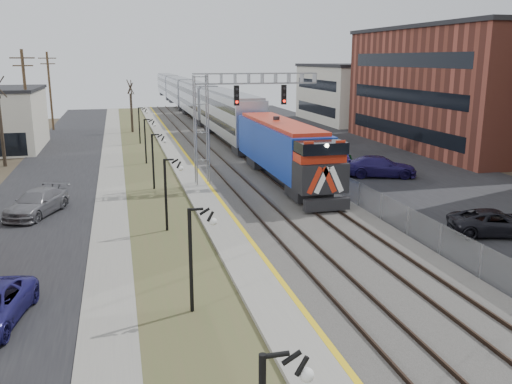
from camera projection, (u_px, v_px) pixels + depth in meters
name	position (u px, v px, depth m)	size (l,w,h in m)	color
street_west	(54.00, 175.00, 43.61)	(7.00, 120.00, 0.04)	black
sidewalk	(112.00, 172.00, 44.69)	(2.00, 120.00, 0.08)	gray
grass_median	(148.00, 170.00, 45.41)	(4.00, 120.00, 0.06)	#48522C
platform	(184.00, 167.00, 46.11)	(2.00, 120.00, 0.24)	gray
ballast_bed	(241.00, 165.00, 47.32)	(8.00, 120.00, 0.20)	#595651
parking_lot	(367.00, 160.00, 50.22)	(16.00, 120.00, 0.04)	black
platform_edge	(194.00, 166.00, 46.29)	(0.24, 120.00, 0.01)	gold
track_near	(219.00, 164.00, 46.79)	(1.58, 120.00, 0.15)	#2D2119
track_far	(258.00, 162.00, 47.63)	(1.58, 120.00, 0.15)	#2D2119
train	(194.00, 100.00, 84.22)	(3.00, 108.65, 5.33)	#13339B
signal_gantry	(225.00, 110.00, 38.74)	(9.00, 1.07, 8.15)	gray
lampposts	(165.00, 194.00, 29.22)	(0.14, 62.14, 4.00)	black
fence	(287.00, 155.00, 48.16)	(0.04, 120.00, 1.60)	gray
bare_trees	(42.00, 136.00, 46.37)	(12.30, 42.30, 5.95)	#382D23
car_lot_c	(496.00, 223.00, 28.57)	(2.23, 4.85, 1.35)	black
car_lot_d	(380.00, 167.00, 42.75)	(2.27, 5.59, 1.62)	navy
car_lot_e	(309.00, 150.00, 50.78)	(1.87, 4.66, 1.59)	slate
car_lot_f	(323.00, 157.00, 47.32)	(1.69, 4.84, 1.60)	#0B3915
car_street_b	(37.00, 203.00, 32.28)	(2.08, 5.11, 1.48)	slate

